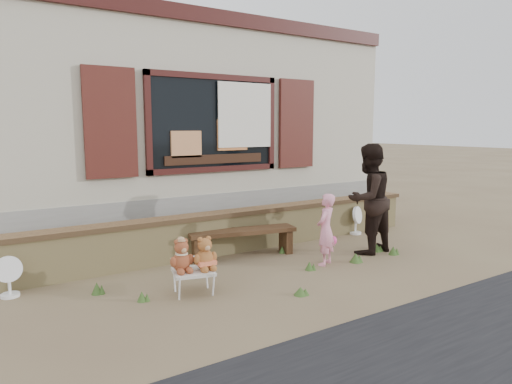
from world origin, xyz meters
TOP-DOWN VIEW (x-y plane):
  - ground at (0.00, 0.00)m, footprint 80.00×80.00m
  - shopfront at (0.00, 4.49)m, footprint 8.04×5.13m
  - brick_wall at (0.00, 1.00)m, footprint 7.10×0.36m
  - bench at (-0.22, 0.65)m, footprint 1.72×0.69m
  - folding_chair at (-1.53, -0.40)m, footprint 0.56×0.52m
  - teddy_bear_left at (-1.66, -0.36)m, footprint 0.35×0.32m
  - teddy_bear_right at (-1.39, -0.43)m, footprint 0.35×0.33m
  - child at (0.59, -0.35)m, footprint 0.45×0.40m
  - adult at (1.57, -0.22)m, footprint 0.91×0.75m
  - fan_left at (-3.40, 0.68)m, footprint 0.31×0.21m
  - fan_right at (2.34, 0.80)m, footprint 0.34×0.22m
  - grass_tufts at (0.28, -0.39)m, footprint 4.48×1.73m

SIDE VIEW (x-z plane):
  - ground at x=0.00m, z-range 0.00..0.00m
  - grass_tufts at x=0.28m, z-range -0.01..0.14m
  - fan_left at x=-3.40m, z-range 0.00..0.50m
  - fan_right at x=2.34m, z-range 0.00..0.53m
  - folding_chair at x=-1.53m, z-range 0.12..0.41m
  - bench at x=-0.22m, z-range 0.10..0.53m
  - brick_wall at x=0.00m, z-range 0.01..0.67m
  - teddy_bear_left at x=-1.66m, z-range 0.29..0.70m
  - teddy_bear_right at x=-1.39m, z-range 0.29..0.70m
  - child at x=0.59m, z-range 0.00..1.04m
  - adult at x=1.57m, z-range 0.00..1.74m
  - shopfront at x=0.00m, z-range 0.00..4.00m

